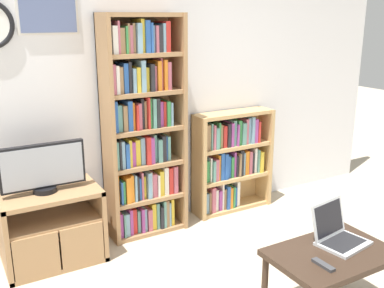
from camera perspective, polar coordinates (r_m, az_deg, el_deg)
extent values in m
cube|color=silver|center=(4.08, -7.45, 6.84)|extent=(5.81, 0.06, 2.60)
cube|color=silver|center=(3.78, -17.86, 15.86)|extent=(0.47, 0.01, 0.37)
cube|color=slate|center=(3.78, -17.84, 15.86)|extent=(0.43, 0.02, 0.33)
cube|color=#9E754C|center=(3.81, -22.87, -10.78)|extent=(0.04, 0.51, 0.61)
cube|color=#9E754C|center=(3.93, -12.11, -8.95)|extent=(0.04, 0.51, 0.61)
cube|color=#9E754C|center=(3.74, -17.76, -5.92)|extent=(0.77, 0.51, 0.04)
cube|color=#9E754C|center=(3.98, -17.04, -13.63)|extent=(0.77, 0.51, 0.04)
cube|color=#9E754C|center=(3.83, -17.47, -9.07)|extent=(0.70, 0.47, 0.04)
cube|color=#9E754C|center=(3.66, -19.12, -13.33)|extent=(0.34, 0.02, 0.33)
cube|color=#9E754C|center=(3.72, -13.73, -12.35)|extent=(0.34, 0.02, 0.33)
cylinder|color=black|center=(3.71, -18.19, -5.52)|extent=(0.18, 0.18, 0.04)
cube|color=black|center=(3.64, -18.45, -2.66)|extent=(0.64, 0.05, 0.35)
cube|color=#9399A3|center=(3.62, -18.36, -2.78)|extent=(0.61, 0.01, 0.31)
cube|color=#9E754C|center=(3.85, -10.62, 1.31)|extent=(0.04, 0.30, 1.96)
cube|color=#9E754C|center=(4.10, -1.77, 2.50)|extent=(0.04, 0.30, 1.96)
cube|color=#9E754C|center=(4.09, -6.86, 2.35)|extent=(0.71, 0.02, 1.96)
cube|color=#9E754C|center=(4.30, -5.67, -10.64)|extent=(0.63, 0.27, 0.04)
cube|color=#9E754C|center=(4.16, -5.79, -6.68)|extent=(0.63, 0.27, 0.04)
cube|color=#9E754C|center=(4.05, -5.92, -2.48)|extent=(0.63, 0.27, 0.04)
cube|color=#9E754C|center=(3.96, -6.05, 1.93)|extent=(0.63, 0.27, 0.04)
cube|color=#9E754C|center=(3.90, -6.19, 6.52)|extent=(0.63, 0.27, 0.04)
cube|color=#9E754C|center=(3.86, -6.33, 11.23)|extent=(0.63, 0.27, 0.04)
cube|color=#9E754C|center=(3.85, -6.48, 16.01)|extent=(0.63, 0.27, 0.04)
cube|color=#9E4293|center=(4.16, -9.50, -9.76)|extent=(0.04, 0.22, 0.22)
cube|color=#5B9389|center=(4.16, -9.02, -9.74)|extent=(0.02, 0.24, 0.22)
cube|color=#759EB7|center=(4.18, -8.66, -9.67)|extent=(0.04, 0.22, 0.21)
cube|color=#9E4293|center=(4.19, -8.18, -9.39)|extent=(0.03, 0.21, 0.24)
cube|color=red|center=(4.20, -7.74, -9.32)|extent=(0.04, 0.19, 0.23)
cube|color=#5B9389|center=(4.22, -7.22, -9.34)|extent=(0.03, 0.20, 0.21)
cube|color=#9E4293|center=(4.22, -6.77, -9.20)|extent=(0.03, 0.23, 0.23)
cube|color=#759EB7|center=(4.24, -6.42, -9.14)|extent=(0.03, 0.20, 0.22)
cube|color=#B75B70|center=(4.25, -5.90, -9.15)|extent=(0.04, 0.23, 0.21)
cube|color=gold|center=(4.26, -5.37, -8.74)|extent=(0.04, 0.21, 0.25)
cube|color=#5B9389|center=(4.27, -4.90, -8.67)|extent=(0.03, 0.22, 0.25)
cube|color=#232328|center=(4.29, -4.45, -8.81)|extent=(0.03, 0.24, 0.22)
cube|color=#5B9389|center=(4.29, -4.09, -8.44)|extent=(0.02, 0.24, 0.26)
cube|color=#93704C|center=(4.31, -3.73, -8.35)|extent=(0.03, 0.23, 0.26)
cube|color=#759EB7|center=(4.32, -3.41, -8.46)|extent=(0.02, 0.23, 0.23)
cube|color=gold|center=(4.33, -3.08, -8.20)|extent=(0.03, 0.22, 0.26)
cube|color=orange|center=(4.02, -9.85, -5.30)|extent=(0.03, 0.19, 0.27)
cube|color=#2856A8|center=(4.03, -9.42, -5.76)|extent=(0.02, 0.24, 0.20)
cube|color=#388947|center=(4.04, -9.13, -5.68)|extent=(0.02, 0.23, 0.21)
cube|color=orange|center=(4.05, -8.62, -5.41)|extent=(0.04, 0.24, 0.24)
cube|color=orange|center=(4.06, -8.14, -5.23)|extent=(0.03, 0.23, 0.25)
cube|color=#759EB7|center=(4.07, -7.72, -5.18)|extent=(0.02, 0.24, 0.24)
cube|color=#232328|center=(4.09, -7.40, -5.23)|extent=(0.03, 0.22, 0.22)
cube|color=#2856A8|center=(4.10, -7.10, -5.30)|extent=(0.02, 0.22, 0.20)
cube|color=#B75B70|center=(4.09, -6.86, -4.94)|extent=(0.02, 0.23, 0.25)
cube|color=gold|center=(4.12, -6.55, -5.14)|extent=(0.03, 0.19, 0.21)
cube|color=#759EB7|center=(4.11, -6.05, -4.90)|extent=(0.03, 0.24, 0.24)
cube|color=white|center=(4.13, -5.73, -4.82)|extent=(0.02, 0.22, 0.24)
cube|color=#B75B70|center=(4.14, -5.33, -4.90)|extent=(0.04, 0.22, 0.22)
cube|color=white|center=(4.16, -4.85, -4.91)|extent=(0.02, 0.23, 0.20)
cube|color=gold|center=(4.17, -4.44, -4.63)|extent=(0.04, 0.22, 0.23)
cube|color=white|center=(4.18, -3.88, -4.36)|extent=(0.04, 0.22, 0.26)
cube|color=red|center=(4.20, -3.30, -4.31)|extent=(0.04, 0.23, 0.25)
cube|color=#B75B70|center=(4.22, -2.73, -4.17)|extent=(0.04, 0.23, 0.26)
cube|color=#5B9389|center=(3.91, -10.00, -1.17)|extent=(0.03, 0.23, 0.24)
cube|color=#232328|center=(3.92, -9.61, -1.06)|extent=(0.02, 0.24, 0.25)
cube|color=#759EB7|center=(3.93, -9.25, -1.06)|extent=(0.03, 0.23, 0.24)
cube|color=#2856A8|center=(3.95, -8.74, -1.18)|extent=(0.03, 0.24, 0.22)
cube|color=gold|center=(3.96, -8.35, -0.92)|extent=(0.03, 0.22, 0.24)
cube|color=#9E4293|center=(3.98, -7.90, -1.01)|extent=(0.03, 0.20, 0.21)
cube|color=gold|center=(3.99, -7.38, -0.82)|extent=(0.04, 0.20, 0.23)
cube|color=#759EB7|center=(4.00, -6.77, -0.65)|extent=(0.04, 0.20, 0.24)
cube|color=red|center=(4.01, -6.18, -0.54)|extent=(0.04, 0.24, 0.25)
cube|color=#9E4293|center=(4.03, -5.64, -0.54)|extent=(0.04, 0.23, 0.24)
cube|color=#5B9389|center=(4.05, -5.21, -0.34)|extent=(0.03, 0.19, 0.25)
cube|color=#5B9389|center=(4.07, -4.65, -0.58)|extent=(0.04, 0.23, 0.21)
cube|color=#232328|center=(4.08, -4.16, -0.31)|extent=(0.04, 0.22, 0.24)
cube|color=#2856A8|center=(4.10, -3.81, -0.29)|extent=(0.02, 0.19, 0.23)
cube|color=#5B9389|center=(4.11, -3.50, -0.28)|extent=(0.03, 0.20, 0.22)
cube|color=#2856A8|center=(3.84, -10.19, 3.59)|extent=(0.04, 0.22, 0.26)
cube|color=#5B9389|center=(3.86, -9.60, 3.41)|extent=(0.04, 0.19, 0.23)
cube|color=#93704C|center=(3.87, -8.96, 3.42)|extent=(0.04, 0.22, 0.22)
cube|color=#2856A8|center=(3.88, -8.38, 3.76)|extent=(0.04, 0.22, 0.26)
cube|color=orange|center=(3.90, -7.92, 3.68)|extent=(0.02, 0.20, 0.24)
cube|color=red|center=(3.90, -7.53, 3.57)|extent=(0.02, 0.24, 0.22)
cube|color=#B75B70|center=(3.92, -7.19, 3.70)|extent=(0.03, 0.21, 0.23)
cube|color=#232328|center=(3.93, -6.80, 4.02)|extent=(0.02, 0.19, 0.26)
cube|color=#93704C|center=(3.94, -6.45, 3.91)|extent=(0.02, 0.20, 0.24)
cube|color=red|center=(3.94, -6.10, 4.14)|extent=(0.02, 0.24, 0.27)
cube|color=#388947|center=(3.95, -5.83, 4.12)|extent=(0.02, 0.22, 0.26)
cube|color=#5B9389|center=(3.96, -5.41, 4.12)|extent=(0.03, 0.24, 0.26)
cube|color=#232328|center=(3.97, -4.94, 4.17)|extent=(0.03, 0.24, 0.26)
cube|color=#9E4293|center=(4.00, -4.49, 3.99)|extent=(0.04, 0.19, 0.22)
cube|color=red|center=(4.02, -4.03, 4.03)|extent=(0.02, 0.20, 0.22)
cube|color=#388947|center=(4.02, -3.62, 4.09)|extent=(0.03, 0.22, 0.22)
cube|color=#759EB7|center=(4.04, -3.24, 4.03)|extent=(0.02, 0.23, 0.21)
cube|color=#B75B70|center=(3.78, -10.43, 8.19)|extent=(0.03, 0.23, 0.24)
cube|color=white|center=(3.79, -9.92, 8.14)|extent=(0.03, 0.22, 0.23)
cube|color=#93704C|center=(3.81, -9.46, 8.11)|extent=(0.03, 0.20, 0.22)
cube|color=#2856A8|center=(3.82, -8.89, 8.36)|extent=(0.04, 0.21, 0.24)
cube|color=#232328|center=(3.83, -8.39, 8.49)|extent=(0.02, 0.21, 0.26)
cube|color=#759EB7|center=(3.84, -7.90, 8.11)|extent=(0.03, 0.23, 0.20)
cube|color=gold|center=(3.86, -7.39, 8.22)|extent=(0.03, 0.23, 0.21)
cube|color=#759EB7|center=(3.87, -6.81, 8.67)|extent=(0.04, 0.24, 0.26)
cube|color=gold|center=(3.90, -6.29, 8.27)|extent=(0.04, 0.20, 0.20)
cube|color=#232328|center=(3.90, -5.67, 8.52)|extent=(0.04, 0.24, 0.23)
cube|color=#B75B70|center=(3.93, -5.26, 8.43)|extent=(0.03, 0.20, 0.21)
cube|color=orange|center=(3.94, -4.76, 8.75)|extent=(0.03, 0.22, 0.25)
cube|color=#B75B70|center=(3.95, -4.40, 8.94)|extent=(0.02, 0.19, 0.27)
cube|color=orange|center=(3.96, -3.99, 8.86)|extent=(0.03, 0.22, 0.26)
cube|color=#B75B70|center=(3.97, -3.54, 8.76)|extent=(0.03, 0.22, 0.24)
cube|color=#759EB7|center=(3.76, -10.83, 13.05)|extent=(0.02, 0.20, 0.24)
cube|color=white|center=(3.76, -10.27, 12.92)|extent=(0.04, 0.23, 0.22)
cube|color=#B75B70|center=(3.77, -9.81, 13.24)|extent=(0.02, 0.22, 0.26)
cube|color=#93704C|center=(3.79, -9.35, 12.84)|extent=(0.04, 0.22, 0.20)
cube|color=#388947|center=(3.79, -8.86, 12.98)|extent=(0.02, 0.23, 0.22)
cube|color=#93704C|center=(3.81, -8.58, 13.15)|extent=(0.02, 0.21, 0.24)
cube|color=#B75B70|center=(3.82, -8.26, 13.05)|extent=(0.02, 0.21, 0.22)
cube|color=#93704C|center=(3.83, -7.89, 13.20)|extent=(0.02, 0.20, 0.24)
cube|color=#759EB7|center=(3.83, -7.31, 13.23)|extent=(0.04, 0.24, 0.24)
cube|color=gold|center=(3.85, -6.84, 13.50)|extent=(0.03, 0.21, 0.27)
cube|color=#2856A8|center=(3.86, -6.27, 13.44)|extent=(0.04, 0.23, 0.26)
cube|color=#2856A8|center=(3.88, -5.78, 13.32)|extent=(0.02, 0.24, 0.24)
cube|color=#759EB7|center=(3.90, -5.48, 13.17)|extent=(0.02, 0.20, 0.22)
cube|color=#B75B70|center=(3.90, -5.08, 13.19)|extent=(0.02, 0.22, 0.22)
cube|color=#232328|center=(3.91, -4.66, 13.21)|extent=(0.03, 0.22, 0.22)
cube|color=#759EB7|center=(3.93, -4.21, 13.35)|extent=(0.02, 0.22, 0.24)
cube|color=red|center=(3.94, -3.74, 13.49)|extent=(0.04, 0.22, 0.25)
cube|color=tan|center=(4.37, 0.87, -3.06)|extent=(0.04, 0.25, 1.03)
cube|color=tan|center=(4.81, 9.15, -1.48)|extent=(0.04, 0.25, 1.03)
cube|color=tan|center=(4.67, 4.40, -1.86)|extent=(0.84, 0.02, 1.03)
cube|color=tan|center=(4.75, 5.06, -7.91)|extent=(0.77, 0.21, 0.04)
cube|color=tan|center=(4.63, 5.16, -4.18)|extent=(0.77, 0.21, 0.04)
cube|color=tan|center=(4.53, 5.26, -0.26)|extent=(0.77, 0.21, 0.04)
cube|color=tan|center=(4.45, 5.37, 3.83)|extent=(0.77, 0.21, 0.04)
cube|color=orange|center=(4.52, 1.14, -7.05)|extent=(0.02, 0.17, 0.27)
cube|color=#759EB7|center=(4.55, 1.48, -7.32)|extent=(0.04, 0.15, 0.21)
cube|color=#93704C|center=(4.56, 1.85, -7.20)|extent=(0.02, 0.17, 0.22)
cube|color=#B75B70|center=(4.56, 2.24, -6.87)|extent=(0.04, 0.18, 0.26)
cube|color=white|center=(4.60, 2.67, -6.94)|extent=(0.04, 0.15, 0.22)
cube|color=#9E4293|center=(4.62, 3.15, -6.92)|extent=(0.03, 0.17, 0.21)
cube|color=white|center=(4.62, 3.47, -6.49)|extent=(0.02, 0.16, 0.28)
cube|color=#93704C|center=(4.65, 3.72, -6.76)|extent=(0.03, 0.16, 0.22)
cube|color=#2856A8|center=(4.65, 4.10, -6.55)|extent=(0.03, 0.19, 0.24)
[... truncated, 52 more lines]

